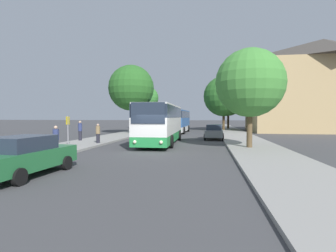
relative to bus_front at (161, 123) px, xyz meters
The scene contains 17 objects.
ground_plane 5.58m from the bus_front, 83.93° to the right, with size 300.00×300.00×0.00m, color #424244.
sidewalk_left 8.49m from the bus_front, 140.81° to the right, with size 4.00×120.00×0.15m, color gray.
sidewalk_right 9.36m from the bus_front, 34.79° to the right, with size 4.00×120.00×0.15m, color gray.
building_right_background 30.42m from the bus_front, 44.14° to the left, with size 21.34×11.83×14.25m.
bus_front is the anchor object (origin of this frame).
bus_middle 15.51m from the bus_front, 91.09° to the left, with size 2.95×10.41×3.27m.
parked_car_left_curb 13.65m from the bus_front, 103.46° to the right, with size 2.26×4.58×1.61m.
parked_car_right_near 6.91m from the bus_front, 46.13° to the left, with size 2.11×4.05×1.55m.
bus_stop_sign 7.70m from the bus_front, 144.97° to the right, with size 0.08×0.45×2.28m.
pedestrian_waiting_near 5.45m from the bus_front, 160.50° to the right, with size 0.36×0.36×1.63m.
pedestrian_waiting_far 9.46m from the bus_front, 122.87° to the right, with size 0.36×0.36×1.67m.
pedestrian_walking_back 7.78m from the bus_front, behind, with size 0.36×0.36×1.83m.
tree_left_near 13.55m from the bus_front, 118.31° to the left, with size 6.07×6.07×9.08m.
tree_left_far 25.98m from the bus_front, 105.94° to the left, with size 4.15×4.15×7.78m.
tree_right_near 23.10m from the bus_front, 73.02° to the left, with size 6.66×6.66×8.92m.
tree_right_mid 28.45m from the bus_front, 74.01° to the left, with size 5.12×5.12×7.47m.
tree_right_far 8.26m from the bus_front, 23.25° to the right, with size 4.94×4.94×7.13m.
Camera 1 is at (3.54, -17.41, 2.38)m, focal length 28.00 mm.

